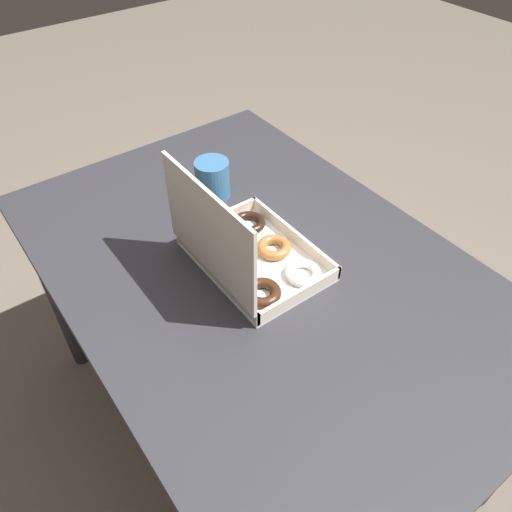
{
  "coord_description": "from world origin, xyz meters",
  "views": [
    {
      "loc": [
        -0.65,
        0.49,
        1.52
      ],
      "look_at": [
        0.01,
        -0.0,
        0.73
      ],
      "focal_mm": 35.0,
      "sensor_mm": 36.0,
      "label": 1
    }
  ],
  "objects": [
    {
      "name": "ground_plane",
      "position": [
        0.0,
        0.0,
        0.0
      ],
      "size": [
        8.0,
        8.0,
        0.0
      ],
      "primitive_type": "plane",
      "color": "#6B6054"
    },
    {
      "name": "dining_table",
      "position": [
        0.0,
        0.0,
        0.62
      ],
      "size": [
        1.24,
        0.84,
        0.71
      ],
      "color": "#2D2D33",
      "rests_on": "ground_plane"
    },
    {
      "name": "donut_box",
      "position": [
        0.01,
        0.03,
        0.76
      ],
      "size": [
        0.32,
        0.24,
        0.26
      ],
      "color": "white",
      "rests_on": "dining_table"
    },
    {
      "name": "coffee_mug",
      "position": [
        0.29,
        -0.06,
        0.77
      ],
      "size": [
        0.09,
        0.09,
        0.1
      ],
      "color": "teal",
      "rests_on": "dining_table"
    }
  ]
}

